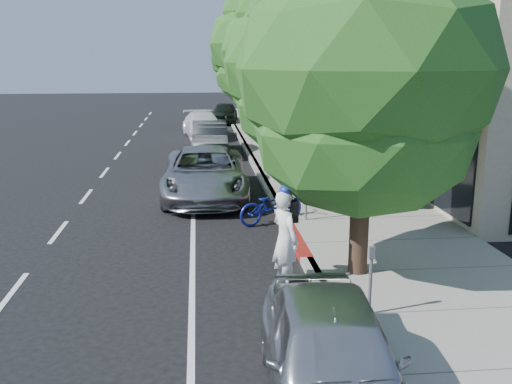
{
  "coord_description": "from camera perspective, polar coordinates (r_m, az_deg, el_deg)",
  "views": [
    {
      "loc": [
        -2.42,
        -13.11,
        4.65
      ],
      "look_at": [
        -1.01,
        0.47,
        1.35
      ],
      "focal_mm": 40.0,
      "sensor_mm": 36.0,
      "label": 1
    }
  ],
  "objects": [
    {
      "name": "storefront_building",
      "position": [
        33.37,
        15.51,
        11.12
      ],
      "size": [
        10.0,
        36.0,
        7.0
      ],
      "primitive_type": "cube",
      "color": "#C4B897",
      "rests_on": "ground"
    },
    {
      "name": "street_tree_4",
      "position": [
        35.27,
        -0.52,
        14.09
      ],
      "size": [
        4.25,
        4.25,
        7.85
      ],
      "color": "black",
      "rests_on": "ground"
    },
    {
      "name": "street_tree_2",
      "position": [
        23.35,
        2.33,
        13.68
      ],
      "size": [
        4.81,
        4.81,
        7.65
      ],
      "color": "black",
      "rests_on": "ground"
    },
    {
      "name": "street_tree_1",
      "position": [
        17.43,
        5.19,
        12.47
      ],
      "size": [
        5.21,
        5.21,
        7.28
      ],
      "color": "black",
      "rests_on": "ground"
    },
    {
      "name": "street_tree_5",
      "position": [
        41.25,
        -1.32,
        13.16
      ],
      "size": [
        4.72,
        4.72,
        7.17
      ],
      "color": "black",
      "rests_on": "ground"
    },
    {
      "name": "near_car_a",
      "position": [
        7.91,
        7.53,
        -15.99
      ],
      "size": [
        2.11,
        4.57,
        1.52
      ],
      "primitive_type": "imported",
      "rotation": [
        0.0,
        0.0,
        -0.07
      ],
      "color": "#B2B2B7",
      "rests_on": "ground"
    },
    {
      "name": "street_tree_0",
      "position": [
        11.6,
        10.94,
        11.58
      ],
      "size": [
        5.29,
        5.29,
        7.26
      ],
      "color": "black",
      "rests_on": "ground"
    },
    {
      "name": "street_tree_3",
      "position": [
        29.3,
        0.62,
        14.35
      ],
      "size": [
        5.46,
        5.46,
        8.31
      ],
      "color": "black",
      "rests_on": "ground"
    },
    {
      "name": "pedestrian",
      "position": [
        24.72,
        3.15,
        4.92
      ],
      "size": [
        0.96,
        0.96,
        1.57
      ],
      "primitive_type": "imported",
      "rotation": [
        0.0,
        0.0,
        3.93
      ],
      "color": "black",
      "rests_on": "sidewalk"
    },
    {
      "name": "cyclist",
      "position": [
        11.59,
        2.93,
        -4.72
      ],
      "size": [
        0.76,
        0.87,
        2.02
      ],
      "primitive_type": "imported",
      "rotation": [
        0.0,
        0.0,
        2.02
      ],
      "color": "white",
      "rests_on": "ground"
    },
    {
      "name": "curb_red_segment",
      "position": [
        15.03,
        3.65,
        -4.17
      ],
      "size": [
        0.32,
        4.0,
        0.15
      ],
      "primitive_type": "cube",
      "color": "maroon",
      "rests_on": "ground"
    },
    {
      "name": "sidewalk",
      "position": [
        22.11,
        6.55,
        1.55
      ],
      "size": [
        4.6,
        56.0,
        0.15
      ],
      "primitive_type": "cube",
      "color": "gray",
      "rests_on": "ground"
    },
    {
      "name": "bicycle",
      "position": [
        16.04,
        1.53,
        -1.32
      ],
      "size": [
        2.12,
        1.45,
        1.05
      ],
      "primitive_type": "imported",
      "rotation": [
        0.0,
        0.0,
        1.99
      ],
      "color": "#152294",
      "rests_on": "ground"
    },
    {
      "name": "dark_suv_far",
      "position": [
        40.08,
        -3.16,
        7.93
      ],
      "size": [
        2.15,
        4.38,
        1.44
      ],
      "primitive_type": "imported",
      "rotation": [
        0.0,
        0.0,
        -0.11
      ],
      "color": "black",
      "rests_on": "ground"
    },
    {
      "name": "ground",
      "position": [
        14.12,
        4.31,
        -5.68
      ],
      "size": [
        120.0,
        120.0,
        0.0
      ],
      "primitive_type": "plane",
      "color": "black",
      "rests_on": "ground"
    },
    {
      "name": "white_pickup",
      "position": [
        33.07,
        -5.32,
        6.68
      ],
      "size": [
        2.64,
        5.15,
        1.43
      ],
      "primitive_type": "imported",
      "rotation": [
        0.0,
        0.0,
        0.13
      ],
      "color": "white",
      "rests_on": "ground"
    },
    {
      "name": "curb",
      "position": [
        21.74,
        0.62,
        1.43
      ],
      "size": [
        0.3,
        56.0,
        0.15
      ],
      "primitive_type": "cube",
      "color": "#9E998E",
      "rests_on": "ground"
    },
    {
      "name": "dark_sedan",
      "position": [
        27.38,
        -4.65,
        5.39
      ],
      "size": [
        1.69,
        4.7,
        1.54
      ],
      "primitive_type": "imported",
      "rotation": [
        0.0,
        0.0,
        -0.01
      ],
      "color": "black",
      "rests_on": "ground"
    },
    {
      "name": "silver_suv",
      "position": [
        19.0,
        -5.13,
        1.89
      ],
      "size": [
        2.82,
        5.92,
        1.63
      ],
      "primitive_type": "imported",
      "rotation": [
        0.0,
        0.0,
        -0.02
      ],
      "color": "#A8A7AC",
      "rests_on": "ground"
    }
  ]
}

